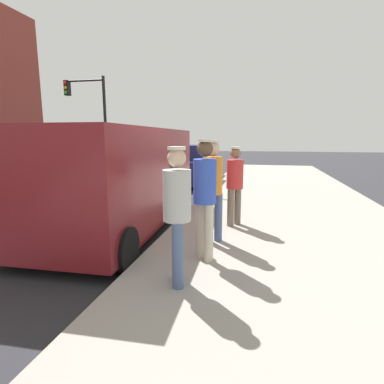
{
  "coord_description": "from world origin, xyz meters",
  "views": [
    {
      "loc": [
        2.78,
        -4.88,
        1.97
      ],
      "look_at": [
        1.65,
        0.11,
        1.05
      ],
      "focal_mm": 28.55,
      "sensor_mm": 36.0,
      "label": 1
    }
  ],
  "objects_px": {
    "parked_van": "(120,176)",
    "parking_meter_near": "(175,184)",
    "traffic_light_corner": "(91,109)",
    "pedestrian_in_orange": "(212,184)",
    "pedestrian_in_gray": "(177,208)",
    "pedestrian_in_red": "(235,181)",
    "pedestrian_in_blue": "(205,191)",
    "parked_sedan_ahead": "(190,166)",
    "parking_meter_far": "(213,163)"
  },
  "relations": [
    {
      "from": "pedestrian_in_blue",
      "to": "pedestrian_in_gray",
      "type": "height_order",
      "value": "pedestrian_in_blue"
    },
    {
      "from": "parking_meter_far",
      "to": "pedestrian_in_red",
      "type": "distance_m",
      "value": 3.18
    },
    {
      "from": "parking_meter_near",
      "to": "pedestrian_in_gray",
      "type": "distance_m",
      "value": 1.6
    },
    {
      "from": "parked_sedan_ahead",
      "to": "traffic_light_corner",
      "type": "relative_size",
      "value": 0.85
    },
    {
      "from": "parked_sedan_ahead",
      "to": "parking_meter_far",
      "type": "bearing_deg",
      "value": -66.35
    },
    {
      "from": "parking_meter_near",
      "to": "pedestrian_in_gray",
      "type": "height_order",
      "value": "pedestrian_in_gray"
    },
    {
      "from": "pedestrian_in_gray",
      "to": "parked_sedan_ahead",
      "type": "bearing_deg",
      "value": 102.24
    },
    {
      "from": "pedestrian_in_red",
      "to": "traffic_light_corner",
      "type": "xyz_separation_m",
      "value": [
        -8.75,
        9.39,
        2.44
      ]
    },
    {
      "from": "parked_van",
      "to": "traffic_light_corner",
      "type": "relative_size",
      "value": 1.01
    },
    {
      "from": "pedestrian_in_blue",
      "to": "parked_sedan_ahead",
      "type": "relative_size",
      "value": 0.41
    },
    {
      "from": "pedestrian_in_orange",
      "to": "traffic_light_corner",
      "type": "relative_size",
      "value": 0.34
    },
    {
      "from": "pedestrian_in_gray",
      "to": "pedestrian_in_orange",
      "type": "bearing_deg",
      "value": 84.52
    },
    {
      "from": "pedestrian_in_gray",
      "to": "traffic_light_corner",
      "type": "bearing_deg",
      "value": 124.26
    },
    {
      "from": "parking_meter_near",
      "to": "traffic_light_corner",
      "type": "xyz_separation_m",
      "value": [
        -7.83,
        10.64,
        2.34
      ]
    },
    {
      "from": "pedestrian_in_blue",
      "to": "traffic_light_corner",
      "type": "height_order",
      "value": "traffic_light_corner"
    },
    {
      "from": "pedestrian_in_red",
      "to": "parked_van",
      "type": "bearing_deg",
      "value": -173.59
    },
    {
      "from": "pedestrian_in_orange",
      "to": "pedestrian_in_red",
      "type": "xyz_separation_m",
      "value": [
        0.29,
        1.08,
        -0.09
      ]
    },
    {
      "from": "parked_van",
      "to": "traffic_light_corner",
      "type": "height_order",
      "value": "traffic_light_corner"
    },
    {
      "from": "parking_meter_near",
      "to": "parking_meter_far",
      "type": "xyz_separation_m",
      "value": [
        0.0,
        4.3,
        0.0
      ]
    },
    {
      "from": "pedestrian_in_blue",
      "to": "pedestrian_in_gray",
      "type": "xyz_separation_m",
      "value": [
        -0.18,
        -0.87,
        -0.05
      ]
    },
    {
      "from": "parking_meter_far",
      "to": "parked_sedan_ahead",
      "type": "relative_size",
      "value": 0.35
    },
    {
      "from": "parking_meter_near",
      "to": "pedestrian_in_gray",
      "type": "bearing_deg",
      "value": -73.21
    },
    {
      "from": "parking_meter_far",
      "to": "pedestrian_in_orange",
      "type": "xyz_separation_m",
      "value": [
        0.63,
        -4.13,
        -0.01
      ]
    },
    {
      "from": "pedestrian_in_gray",
      "to": "parked_van",
      "type": "xyz_separation_m",
      "value": [
        -1.96,
        2.51,
        0.02
      ]
    },
    {
      "from": "parked_sedan_ahead",
      "to": "traffic_light_corner",
      "type": "xyz_separation_m",
      "value": [
        -6.24,
        2.71,
        2.77
      ]
    },
    {
      "from": "parking_meter_near",
      "to": "pedestrian_in_blue",
      "type": "distance_m",
      "value": 0.92
    },
    {
      "from": "parking_meter_near",
      "to": "pedestrian_in_blue",
      "type": "xyz_separation_m",
      "value": [
        0.64,
        -0.66,
        0.01
      ]
    },
    {
      "from": "pedestrian_in_gray",
      "to": "parked_sedan_ahead",
      "type": "distance_m",
      "value": 9.69
    },
    {
      "from": "parking_meter_far",
      "to": "parked_van",
      "type": "xyz_separation_m",
      "value": [
        -1.5,
        -3.32,
        -0.03
      ]
    },
    {
      "from": "parking_meter_near",
      "to": "traffic_light_corner",
      "type": "distance_m",
      "value": 13.42
    },
    {
      "from": "parking_meter_near",
      "to": "traffic_light_corner",
      "type": "relative_size",
      "value": 0.29
    },
    {
      "from": "parking_meter_near",
      "to": "pedestrian_in_gray",
      "type": "relative_size",
      "value": 0.89
    },
    {
      "from": "parking_meter_near",
      "to": "pedestrian_in_orange",
      "type": "height_order",
      "value": "pedestrian_in_orange"
    },
    {
      "from": "pedestrian_in_gray",
      "to": "traffic_light_corner",
      "type": "relative_size",
      "value": 0.33
    },
    {
      "from": "pedestrian_in_orange",
      "to": "traffic_light_corner",
      "type": "bearing_deg",
      "value": 128.92
    },
    {
      "from": "parked_van",
      "to": "parking_meter_far",
      "type": "bearing_deg",
      "value": 65.68
    },
    {
      "from": "traffic_light_corner",
      "to": "pedestrian_in_gray",
      "type": "bearing_deg",
      "value": -55.74
    },
    {
      "from": "parking_meter_far",
      "to": "pedestrian_in_blue",
      "type": "distance_m",
      "value": 5.0
    },
    {
      "from": "parking_meter_near",
      "to": "parked_van",
      "type": "xyz_separation_m",
      "value": [
        -1.5,
        0.98,
        -0.03
      ]
    },
    {
      "from": "parked_van",
      "to": "parked_sedan_ahead",
      "type": "distance_m",
      "value": 6.96
    },
    {
      "from": "pedestrian_in_blue",
      "to": "parking_meter_near",
      "type": "bearing_deg",
      "value": 134.18
    },
    {
      "from": "pedestrian_in_red",
      "to": "parking_meter_far",
      "type": "bearing_deg",
      "value": 106.77
    },
    {
      "from": "pedestrian_in_orange",
      "to": "pedestrian_in_red",
      "type": "bearing_deg",
      "value": 74.88
    },
    {
      "from": "pedestrian_in_gray",
      "to": "parking_meter_far",
      "type": "bearing_deg",
      "value": 94.53
    },
    {
      "from": "pedestrian_in_orange",
      "to": "pedestrian_in_blue",
      "type": "bearing_deg",
      "value": -88.87
    },
    {
      "from": "pedestrian_in_blue",
      "to": "traffic_light_corner",
      "type": "xyz_separation_m",
      "value": [
        -8.47,
        11.3,
        2.33
      ]
    },
    {
      "from": "parked_van",
      "to": "parking_meter_near",
      "type": "bearing_deg",
      "value": -33.18
    },
    {
      "from": "parking_meter_far",
      "to": "traffic_light_corner",
      "type": "bearing_deg",
      "value": 140.99
    },
    {
      "from": "parking_meter_far",
      "to": "parked_van",
      "type": "height_order",
      "value": "parked_van"
    },
    {
      "from": "pedestrian_in_gray",
      "to": "parked_sedan_ahead",
      "type": "xyz_separation_m",
      "value": [
        -2.05,
        9.47,
        -0.39
      ]
    }
  ]
}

